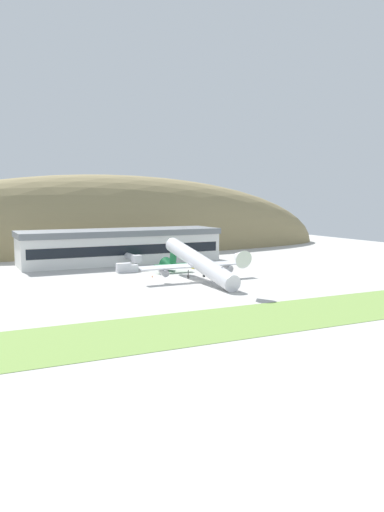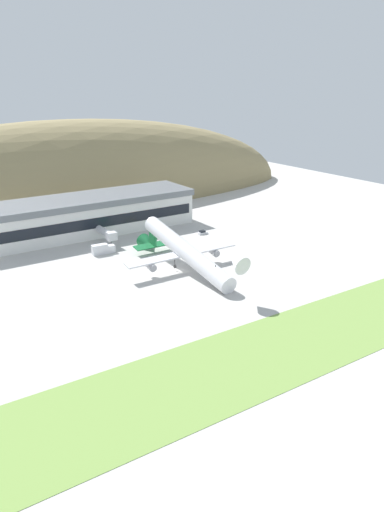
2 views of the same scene
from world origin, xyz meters
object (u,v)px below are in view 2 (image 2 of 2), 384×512
(traffic_cone_0, at_px, (134,263))
(terminal_building, at_px, (89,212))
(cargo_airplane, at_px, (185,252))
(service_car_1, at_px, (203,233))
(jetway_0, at_px, (107,233))
(service_car_0, at_px, (175,240))
(fuel_truck, at_px, (103,249))

(traffic_cone_0, bearing_deg, terminal_building, 87.12)
(terminal_building, xyz_separation_m, cargo_airplane, (8.56, -54.75, -1.82))
(cargo_airplane, distance_m, traffic_cone_0, 18.07)
(service_car_1, height_order, traffic_cone_0, service_car_1)
(terminal_building, distance_m, service_car_1, 44.48)
(traffic_cone_0, bearing_deg, jetway_0, 86.71)
(cargo_airplane, distance_m, service_car_0, 29.25)
(cargo_airplane, bearing_deg, traffic_cone_0, 128.36)
(jetway_0, height_order, fuel_truck, jetway_0)
(terminal_building, xyz_separation_m, jetway_0, (-0.72, -17.65, -3.86))
(service_car_0, height_order, traffic_cone_0, service_car_0)
(fuel_truck, bearing_deg, jetway_0, 57.54)
(cargo_airplane, bearing_deg, service_car_1, 46.88)
(terminal_building, relative_size, jetway_0, 6.57)
(service_car_0, height_order, service_car_1, service_car_0)
(service_car_0, bearing_deg, jetway_0, 152.76)
(jetway_0, bearing_deg, cargo_airplane, -75.96)
(service_car_1, relative_size, fuel_truck, 0.50)
(jetway_0, distance_m, service_car_0, 24.59)
(cargo_airplane, relative_size, service_car_0, 14.85)
(service_car_0, bearing_deg, service_car_1, 8.62)
(service_car_1, distance_m, traffic_cone_0, 39.70)
(service_car_1, bearing_deg, terminal_building, 142.54)
(service_car_1, bearing_deg, cargo_airplane, -133.12)
(service_car_0, bearing_deg, terminal_building, 126.03)
(jetway_0, xyz_separation_m, cargo_airplane, (9.27, -37.10, 2.04))
(jetway_0, distance_m, fuel_truck, 10.74)
(service_car_1, distance_m, fuel_truck, 41.17)
(cargo_airplane, bearing_deg, terminal_building, 98.89)
(cargo_airplane, xyz_separation_m, service_car_0, (12.38, 25.95, -5.37))
(terminal_building, relative_size, service_car_1, 20.50)
(jetway_0, relative_size, service_car_0, 3.32)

